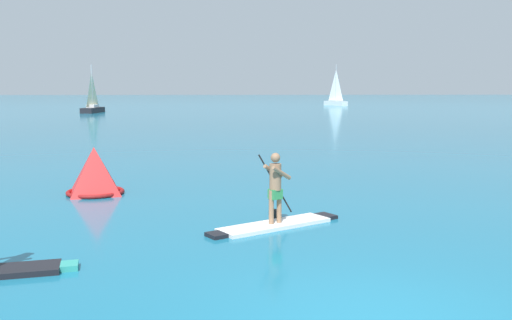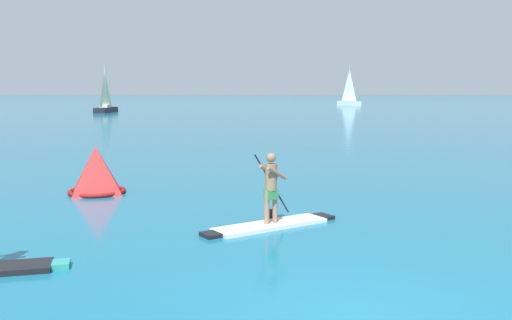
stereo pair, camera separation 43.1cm
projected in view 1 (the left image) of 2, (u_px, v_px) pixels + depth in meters
The scene contains 4 objects.
paddleboarder_mid_center at pixel (275, 211), 12.51m from camera, with size 3.08×2.18×1.71m.
race_marker_buoy at pixel (95, 173), 16.29m from camera, with size 1.90×1.90×1.37m.
sailboat_left_horizon at pixel (93, 107), 68.37m from camera, with size 1.88×5.25×5.76m.
sailboat_right_horizon at pixel (336, 100), 94.73m from camera, with size 3.39×4.93×6.88m.
Camera 1 is at (-1.96, -6.95, 3.08)m, focal length 39.67 mm.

